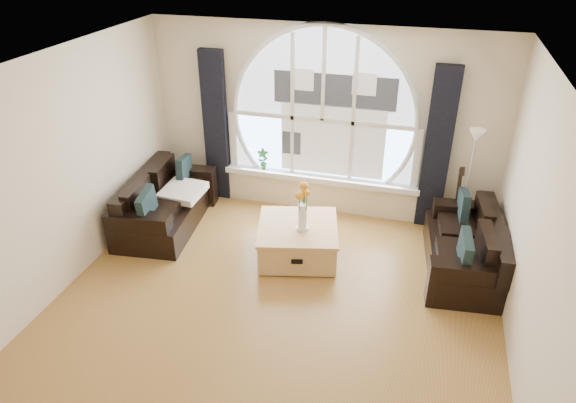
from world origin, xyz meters
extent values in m
cube|color=brown|center=(0.00, 0.00, 0.00)|extent=(5.00, 5.50, 0.01)
cube|color=silver|center=(0.00, 0.00, 2.70)|extent=(5.00, 5.50, 0.01)
cube|color=beige|center=(0.00, 2.75, 1.35)|extent=(5.00, 0.01, 2.70)
cube|color=beige|center=(-2.50, 0.00, 1.35)|extent=(0.01, 5.50, 2.70)
cube|color=beige|center=(2.50, 0.00, 1.35)|extent=(0.01, 5.50, 2.70)
cube|color=silver|center=(2.20, 0.00, 2.35)|extent=(0.92, 5.50, 0.72)
cube|color=silver|center=(0.00, 2.72, 1.62)|extent=(2.60, 0.06, 2.15)
cube|color=white|center=(0.00, 2.65, 0.51)|extent=(2.90, 0.22, 0.08)
cube|color=white|center=(0.00, 2.69, 1.62)|extent=(2.76, 0.08, 2.15)
cube|color=silver|center=(0.15, 2.71, 1.50)|extent=(1.70, 0.02, 1.50)
cube|color=black|center=(-1.60, 2.63, 1.15)|extent=(0.35, 0.12, 2.30)
cube|color=black|center=(1.60, 2.63, 1.15)|extent=(0.35, 0.12, 2.30)
cube|color=black|center=(-1.99, 1.60, 0.40)|extent=(1.03, 1.78, 0.75)
cube|color=black|center=(2.06, 1.61, 0.40)|extent=(0.99, 1.73, 0.73)
cube|color=tan|center=(0.00, 1.36, 0.25)|extent=(1.21, 1.21, 0.49)
cube|color=silver|center=(-1.78, 1.74, 0.50)|extent=(0.58, 0.58, 0.10)
cube|color=white|center=(0.08, 1.30, 0.84)|extent=(0.24, 0.24, 0.70)
cube|color=#B2B2B2|center=(2.03, 2.33, 0.80)|extent=(0.24, 0.24, 1.60)
cube|color=brown|center=(1.94, 2.48, 0.53)|extent=(0.39, 0.29, 1.06)
imported|color=#1E6023|center=(-0.88, 2.65, 0.71)|extent=(0.20, 0.17, 0.33)
camera|label=1|loc=(1.38, -4.05, 3.90)|focal=32.16mm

